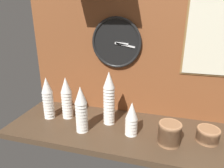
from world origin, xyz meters
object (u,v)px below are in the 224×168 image
at_px(cup_stack_far_left, 48,98).
at_px(cup_stack_center_right, 132,119).
at_px(wall_clock, 116,43).
at_px(menu_board, 213,37).
at_px(cup_stack_center, 109,98).
at_px(bowl_stack_far_right, 208,134).
at_px(bowl_stack_right, 169,133).
at_px(cup_stack_left, 67,98).
at_px(cup_stack_center_left, 81,109).

bearing_deg(cup_stack_far_left, cup_stack_center_right, -5.59).
relative_size(wall_clock, menu_board, 0.71).
xyz_separation_m(cup_stack_center, cup_stack_center_right, (0.18, -0.10, -0.08)).
bearing_deg(menu_board, bowl_stack_far_right, -87.15).
bearing_deg(menu_board, bowl_stack_right, -122.57).
bearing_deg(bowl_stack_far_right, cup_stack_left, 177.34).
bearing_deg(wall_clock, bowl_stack_far_right, -20.66).
distance_m(cup_stack_left, bowl_stack_far_right, 0.96).
xyz_separation_m(cup_stack_far_left, bowl_stack_far_right, (1.09, -0.01, -0.11)).
distance_m(bowl_stack_far_right, menu_board, 0.60).
xyz_separation_m(cup_stack_center_right, bowl_stack_right, (0.23, -0.03, -0.04)).
height_order(cup_stack_far_left, menu_board, menu_board).
bearing_deg(cup_stack_far_left, bowl_stack_right, -6.29).
xyz_separation_m(cup_stack_far_left, wall_clock, (0.45, 0.23, 0.38)).
bearing_deg(bowl_stack_right, cup_stack_center_left, -178.72).
bearing_deg(cup_stack_left, menu_board, 12.22).
height_order(bowl_stack_right, wall_clock, wall_clock).
distance_m(bowl_stack_far_right, bowl_stack_right, 0.24).
bearing_deg(menu_board, cup_stack_center, -162.00).
bearing_deg(bowl_stack_far_right, bowl_stack_right, -159.30).
bearing_deg(cup_stack_center, cup_stack_far_left, -175.33).
xyz_separation_m(cup_stack_center, cup_stack_far_left, (-0.45, -0.04, -0.03)).
relative_size(cup_stack_center_right, cup_stack_center_left, 0.72).
height_order(cup_stack_center, cup_stack_center_left, cup_stack_center).
xyz_separation_m(wall_clock, menu_board, (0.62, 0.01, 0.06)).
height_order(cup_stack_left, wall_clock, wall_clock).
distance_m(cup_stack_center_right, bowl_stack_right, 0.24).
bearing_deg(bowl_stack_far_right, cup_stack_center, 175.83).
relative_size(cup_stack_left, bowl_stack_far_right, 2.34).
bearing_deg(cup_stack_center_right, cup_stack_center, 150.81).
relative_size(cup_stack_center, menu_board, 0.75).
height_order(cup_stack_far_left, cup_stack_center_left, same).
bearing_deg(cup_stack_far_left, wall_clock, 27.11).
bearing_deg(wall_clock, cup_stack_far_left, -152.89).
bearing_deg(cup_stack_center, menu_board, 18.00).
bearing_deg(cup_stack_center_left, bowl_stack_far_right, 7.15).
distance_m(cup_stack_center_left, wall_clock, 0.53).
distance_m(bowl_stack_far_right, wall_clock, 0.84).
bearing_deg(wall_clock, bowl_stack_right, -38.40).
distance_m(cup_stack_left, bowl_stack_right, 0.75).
distance_m(cup_stack_left, menu_board, 1.06).
height_order(cup_stack_center_right, cup_stack_center_left, cup_stack_center_left).
distance_m(cup_stack_center, cup_stack_far_left, 0.45).
height_order(cup_stack_center_left, bowl_stack_right, cup_stack_center_left).
bearing_deg(cup_stack_center_left, menu_board, 24.33).
xyz_separation_m(cup_stack_center, bowl_stack_far_right, (0.64, -0.05, -0.14)).
bearing_deg(cup_stack_center, bowl_stack_right, -17.83).
bearing_deg(cup_stack_center_left, bowl_stack_right, 1.28).
relative_size(cup_stack_left, cup_stack_center_left, 1.00).
height_order(cup_stack_center_right, wall_clock, wall_clock).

